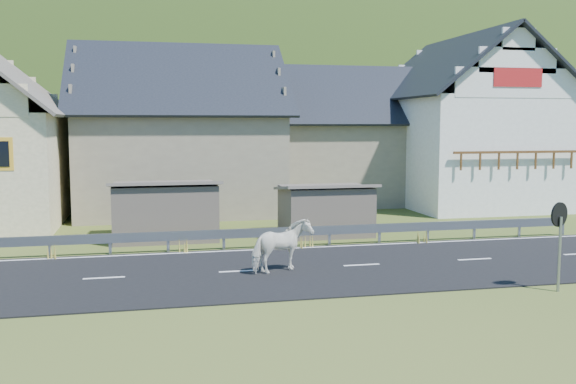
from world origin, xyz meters
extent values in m
plane|color=#334615|center=(0.00, 0.00, 0.00)|extent=(160.00, 160.00, 0.00)
cube|color=black|center=(0.00, 0.00, 0.02)|extent=(60.00, 7.00, 0.04)
cube|color=silver|center=(0.00, 0.00, 0.04)|extent=(60.00, 6.60, 0.01)
cube|color=#93969B|center=(0.00, 3.68, 0.58)|extent=(28.00, 0.08, 0.34)
cube|color=#93969B|center=(-6.00, 3.70, 0.35)|extent=(0.10, 0.06, 0.70)
cube|color=#93969B|center=(-4.00, 3.70, 0.35)|extent=(0.10, 0.06, 0.70)
cube|color=#93969B|center=(-2.00, 3.70, 0.35)|extent=(0.10, 0.06, 0.70)
cube|color=#93969B|center=(0.00, 3.70, 0.35)|extent=(0.10, 0.06, 0.70)
cube|color=#93969B|center=(2.00, 3.70, 0.35)|extent=(0.10, 0.06, 0.70)
cube|color=#93969B|center=(4.00, 3.70, 0.35)|extent=(0.10, 0.06, 0.70)
cube|color=#93969B|center=(6.00, 3.70, 0.35)|extent=(0.10, 0.06, 0.70)
cube|color=#93969B|center=(8.00, 3.70, 0.35)|extent=(0.10, 0.06, 0.70)
cube|color=#93969B|center=(10.00, 3.70, 0.35)|extent=(0.10, 0.06, 0.70)
cube|color=#93969B|center=(12.00, 3.70, 0.35)|extent=(0.10, 0.06, 0.70)
cube|color=#93969B|center=(14.00, 3.70, 0.35)|extent=(0.10, 0.06, 0.70)
cube|color=#685B50|center=(-2.00, 6.50, 1.10)|extent=(4.30, 3.30, 2.40)
cube|color=#685B50|center=(4.50, 6.00, 1.00)|extent=(3.80, 2.90, 2.20)
cube|color=gray|center=(-1.00, 15.00, 2.50)|extent=(10.00, 9.00, 5.00)
cube|color=gray|center=(9.00, 17.00, 2.30)|extent=(9.00, 8.00, 4.60)
cube|color=white|center=(15.00, 14.00, 3.00)|extent=(8.00, 10.00, 6.00)
cube|color=#B31A1B|center=(15.00, 8.97, 6.80)|extent=(2.60, 0.06, 0.90)
cube|color=brown|center=(15.00, 8.75, 3.20)|extent=(6.80, 0.12, 0.12)
ellipsoid|color=#243C15|center=(5.00, 180.00, -20.00)|extent=(440.00, 280.00, 260.00)
imported|color=white|center=(1.29, -0.38, 0.85)|extent=(1.59, 2.11, 1.62)
cylinder|color=#93969B|center=(8.22, -4.14, 1.03)|extent=(0.08, 0.08, 2.06)
cylinder|color=black|center=(8.22, -4.06, 2.12)|extent=(0.66, 0.29, 0.68)
cylinder|color=white|center=(8.22, -4.01, 2.12)|extent=(0.55, 0.23, 0.58)
camera|label=1|loc=(-2.74, -19.27, 4.57)|focal=40.00mm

